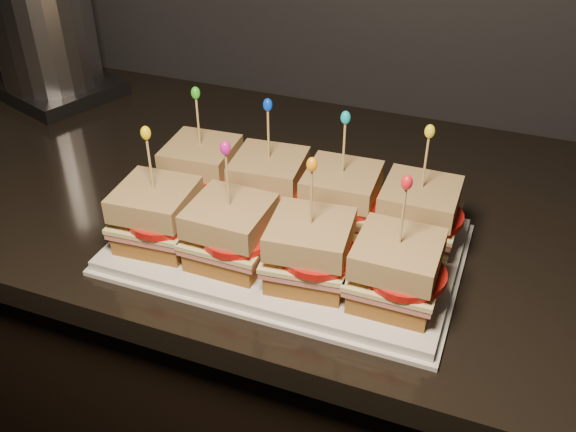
% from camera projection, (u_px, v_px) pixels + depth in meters
% --- Properties ---
extents(cabinet, '(2.42, 0.61, 0.87)m').
position_uv_depth(cabinet, '(189.00, 368.00, 1.28)').
color(cabinet, black).
rests_on(cabinet, ground).
extents(granite_slab, '(2.46, 0.65, 0.04)m').
position_uv_depth(granite_slab, '(164.00, 173.00, 1.03)').
color(granite_slab, black).
rests_on(granite_slab, cabinet).
extents(platter, '(0.42, 0.26, 0.02)m').
position_uv_depth(platter, '(288.00, 246.00, 0.82)').
color(platter, silver).
rests_on(platter, granite_slab).
extents(platter_rim, '(0.43, 0.27, 0.01)m').
position_uv_depth(platter_rim, '(288.00, 249.00, 0.83)').
color(platter_rim, silver).
rests_on(platter_rim, granite_slab).
extents(sandwich_0_bread_bot, '(0.09, 0.09, 0.02)m').
position_uv_depth(sandwich_0_bread_bot, '(204.00, 186.00, 0.90)').
color(sandwich_0_bread_bot, '#5D320F').
rests_on(sandwich_0_bread_bot, platter).
extents(sandwich_0_ham, '(0.10, 0.10, 0.01)m').
position_uv_depth(sandwich_0_ham, '(203.00, 176.00, 0.89)').
color(sandwich_0_ham, '#B55758').
rests_on(sandwich_0_ham, sandwich_0_bread_bot).
extents(sandwich_0_cheese, '(0.11, 0.10, 0.01)m').
position_uv_depth(sandwich_0_cheese, '(202.00, 172.00, 0.89)').
color(sandwich_0_cheese, '#E8DC8D').
rests_on(sandwich_0_cheese, sandwich_0_ham).
extents(sandwich_0_tomato, '(0.09, 0.09, 0.01)m').
position_uv_depth(sandwich_0_tomato, '(208.00, 171.00, 0.88)').
color(sandwich_0_tomato, red).
rests_on(sandwich_0_tomato, sandwich_0_cheese).
extents(sandwich_0_bread_top, '(0.10, 0.10, 0.03)m').
position_uv_depth(sandwich_0_bread_top, '(201.00, 155.00, 0.87)').
color(sandwich_0_bread_top, brown).
rests_on(sandwich_0_bread_top, sandwich_0_tomato).
extents(sandwich_0_pick, '(0.00, 0.00, 0.09)m').
position_uv_depth(sandwich_0_pick, '(198.00, 125.00, 0.85)').
color(sandwich_0_pick, tan).
rests_on(sandwich_0_pick, sandwich_0_bread_top).
extents(sandwich_0_frill, '(0.01, 0.01, 0.02)m').
position_uv_depth(sandwich_0_frill, '(196.00, 93.00, 0.82)').
color(sandwich_0_frill, green).
rests_on(sandwich_0_frill, sandwich_0_pick).
extents(sandwich_1_bread_bot, '(0.10, 0.10, 0.02)m').
position_uv_depth(sandwich_1_bread_bot, '(270.00, 200.00, 0.87)').
color(sandwich_1_bread_bot, '#5D320F').
rests_on(sandwich_1_bread_bot, platter).
extents(sandwich_1_ham, '(0.11, 0.10, 0.01)m').
position_uv_depth(sandwich_1_ham, '(269.00, 190.00, 0.86)').
color(sandwich_1_ham, '#B55758').
rests_on(sandwich_1_ham, sandwich_1_bread_bot).
extents(sandwich_1_cheese, '(0.11, 0.10, 0.01)m').
position_uv_depth(sandwich_1_cheese, '(269.00, 186.00, 0.86)').
color(sandwich_1_cheese, '#E8DC8D').
rests_on(sandwich_1_cheese, sandwich_1_ham).
extents(sandwich_1_tomato, '(0.09, 0.09, 0.01)m').
position_uv_depth(sandwich_1_tomato, '(276.00, 185.00, 0.85)').
color(sandwich_1_tomato, red).
rests_on(sandwich_1_tomato, sandwich_1_cheese).
extents(sandwich_1_bread_top, '(0.10, 0.10, 0.03)m').
position_uv_depth(sandwich_1_bread_top, '(269.00, 168.00, 0.84)').
color(sandwich_1_bread_top, brown).
rests_on(sandwich_1_bread_top, sandwich_1_tomato).
extents(sandwich_1_pick, '(0.00, 0.00, 0.09)m').
position_uv_depth(sandwich_1_pick, '(268.00, 137.00, 0.82)').
color(sandwich_1_pick, tan).
rests_on(sandwich_1_pick, sandwich_1_bread_top).
extents(sandwich_1_frill, '(0.01, 0.01, 0.02)m').
position_uv_depth(sandwich_1_frill, '(268.00, 105.00, 0.79)').
color(sandwich_1_frill, '#0438DD').
rests_on(sandwich_1_frill, sandwich_1_pick).
extents(sandwich_2_bread_bot, '(0.09, 0.09, 0.02)m').
position_uv_depth(sandwich_2_bread_bot, '(340.00, 215.00, 0.84)').
color(sandwich_2_bread_bot, '#5D320F').
rests_on(sandwich_2_bread_bot, platter).
extents(sandwich_2_ham, '(0.10, 0.10, 0.01)m').
position_uv_depth(sandwich_2_ham, '(341.00, 205.00, 0.83)').
color(sandwich_2_ham, '#B55758').
rests_on(sandwich_2_ham, sandwich_2_bread_bot).
extents(sandwich_2_cheese, '(0.10, 0.10, 0.01)m').
position_uv_depth(sandwich_2_cheese, '(341.00, 200.00, 0.83)').
color(sandwich_2_cheese, '#E8DC8D').
rests_on(sandwich_2_cheese, sandwich_2_ham).
extents(sandwich_2_tomato, '(0.09, 0.09, 0.01)m').
position_uv_depth(sandwich_2_tomato, '(349.00, 200.00, 0.82)').
color(sandwich_2_tomato, red).
rests_on(sandwich_2_tomato, sandwich_2_cheese).
extents(sandwich_2_bread_top, '(0.09, 0.09, 0.03)m').
position_uv_depth(sandwich_2_bread_top, '(342.00, 182.00, 0.81)').
color(sandwich_2_bread_top, brown).
rests_on(sandwich_2_bread_top, sandwich_2_tomato).
extents(sandwich_2_pick, '(0.00, 0.00, 0.09)m').
position_uv_depth(sandwich_2_pick, '(344.00, 151.00, 0.79)').
color(sandwich_2_pick, tan).
rests_on(sandwich_2_pick, sandwich_2_bread_top).
extents(sandwich_2_frill, '(0.01, 0.01, 0.02)m').
position_uv_depth(sandwich_2_frill, '(346.00, 118.00, 0.76)').
color(sandwich_2_frill, '#0DA2B8').
rests_on(sandwich_2_frill, sandwich_2_pick).
extents(sandwich_3_bread_bot, '(0.09, 0.09, 0.02)m').
position_uv_depth(sandwich_3_bread_bot, '(416.00, 231.00, 0.81)').
color(sandwich_3_bread_bot, '#5D320F').
rests_on(sandwich_3_bread_bot, platter).
extents(sandwich_3_ham, '(0.10, 0.09, 0.01)m').
position_uv_depth(sandwich_3_ham, '(417.00, 221.00, 0.80)').
color(sandwich_3_ham, '#B55758').
rests_on(sandwich_3_ham, sandwich_3_bread_bot).
extents(sandwich_3_cheese, '(0.10, 0.10, 0.01)m').
position_uv_depth(sandwich_3_cheese, '(418.00, 216.00, 0.80)').
color(sandwich_3_cheese, '#E8DC8D').
rests_on(sandwich_3_cheese, sandwich_3_ham).
extents(sandwich_3_tomato, '(0.09, 0.09, 0.01)m').
position_uv_depth(sandwich_3_tomato, '(427.00, 216.00, 0.79)').
color(sandwich_3_tomato, red).
rests_on(sandwich_3_tomato, sandwich_3_cheese).
extents(sandwich_3_bread_top, '(0.09, 0.09, 0.03)m').
position_uv_depth(sandwich_3_bread_top, '(421.00, 198.00, 0.78)').
color(sandwich_3_bread_top, brown).
rests_on(sandwich_3_bread_top, sandwich_3_tomato).
extents(sandwich_3_pick, '(0.00, 0.00, 0.09)m').
position_uv_depth(sandwich_3_pick, '(425.00, 165.00, 0.76)').
color(sandwich_3_pick, tan).
rests_on(sandwich_3_pick, sandwich_3_bread_top).
extents(sandwich_3_frill, '(0.01, 0.01, 0.02)m').
position_uv_depth(sandwich_3_frill, '(430.00, 131.00, 0.73)').
color(sandwich_3_frill, yellow).
rests_on(sandwich_3_frill, sandwich_3_pick).
extents(sandwich_4_bread_bot, '(0.09, 0.09, 0.02)m').
position_uv_depth(sandwich_4_bread_bot, '(160.00, 233.00, 0.81)').
color(sandwich_4_bread_bot, '#5D320F').
rests_on(sandwich_4_bread_bot, platter).
extents(sandwich_4_ham, '(0.10, 0.10, 0.01)m').
position_uv_depth(sandwich_4_ham, '(158.00, 222.00, 0.80)').
color(sandwich_4_ham, '#B55758').
rests_on(sandwich_4_ham, sandwich_4_bread_bot).
extents(sandwich_4_cheese, '(0.11, 0.10, 0.01)m').
position_uv_depth(sandwich_4_cheese, '(158.00, 218.00, 0.80)').
color(sandwich_4_cheese, '#E8DC8D').
rests_on(sandwich_4_cheese, sandwich_4_ham).
extents(sandwich_4_tomato, '(0.09, 0.09, 0.01)m').
position_uv_depth(sandwich_4_tomato, '(163.00, 217.00, 0.78)').
color(sandwich_4_tomato, red).
rests_on(sandwich_4_tomato, sandwich_4_cheese).
extents(sandwich_4_bread_top, '(0.10, 0.10, 0.03)m').
position_uv_depth(sandwich_4_bread_top, '(155.00, 199.00, 0.78)').
color(sandwich_4_bread_top, brown).
rests_on(sandwich_4_bread_top, sandwich_4_tomato).
extents(sandwich_4_pick, '(0.00, 0.00, 0.09)m').
position_uv_depth(sandwich_4_pick, '(150.00, 167.00, 0.76)').
color(sandwich_4_pick, tan).
rests_on(sandwich_4_pick, sandwich_4_bread_top).
extents(sandwich_4_frill, '(0.01, 0.01, 0.02)m').
position_uv_depth(sandwich_4_frill, '(146.00, 133.00, 0.73)').
color(sandwich_4_frill, yellow).
rests_on(sandwich_4_frill, sandwich_4_pick).
extents(sandwich_5_bread_bot, '(0.09, 0.09, 0.02)m').
position_uv_depth(sandwich_5_bread_bot, '(232.00, 250.00, 0.78)').
color(sandwich_5_bread_bot, '#5D320F').
rests_on(sandwich_5_bread_bot, platter).
extents(sandwich_5_ham, '(0.10, 0.10, 0.01)m').
position_uv_depth(sandwich_5_ham, '(231.00, 240.00, 0.77)').
color(sandwich_5_ham, '#B55758').
rests_on(sandwich_5_ham, sandwich_5_bread_bot).
extents(sandwich_5_cheese, '(0.10, 0.10, 0.01)m').
position_uv_depth(sandwich_5_cheese, '(231.00, 235.00, 0.77)').
color(sandwich_5_cheese, '#E8DC8D').
rests_on(sandwich_5_cheese, sandwich_5_ham).
extents(sandwich_5_tomato, '(0.09, 0.09, 0.01)m').
position_uv_depth(sandwich_5_tomato, '(237.00, 235.00, 0.75)').
color(sandwich_5_tomato, red).
rests_on(sandwich_5_tomato, sandwich_5_cheese).
extents(sandwich_5_bread_top, '(0.09, 0.09, 0.03)m').
position_uv_depth(sandwich_5_bread_top, '(230.00, 216.00, 0.75)').
color(sandwich_5_bread_top, brown).
rests_on(sandwich_5_bread_top, sandwich_5_tomato).
extents(sandwich_5_pick, '(0.00, 0.00, 0.09)m').
position_uv_depth(sandwich_5_pick, '(227.00, 183.00, 0.73)').
color(sandwich_5_pick, tan).
rests_on(sandwich_5_pick, sandwich_5_bread_top).
extents(sandwich_5_frill, '(0.01, 0.01, 0.02)m').
position_uv_depth(sandwich_5_frill, '(225.00, 148.00, 0.70)').
color(sandwich_5_frill, '#CE1494').
rests_on(sandwich_5_frill, sandwich_5_pick).
extents(sandwich_6_bread_bot, '(0.10, 0.10, 0.02)m').
position_uv_depth(sandwich_6_bread_bot, '(309.00, 269.00, 0.75)').
color(sandwich_6_bread_bot, '#5D320F').
rests_on(sandwich_6_bread_bot, platter).
extents(sandwich_6_ham, '(0.11, 0.10, 0.01)m').
position_uv_depth(sandwich_6_ham, '(310.00, 258.00, 0.74)').
color(sandwich_6_ham, '#B55758').
rests_on(sandwich_6_ham, sandwich_6_bread_bot).
extents(sandwich_6_cheese, '(0.11, 0.11, 0.01)m').
position_uv_depth(sandwich_6_cheese, '(310.00, 253.00, 0.74)').
color(sandwich_6_cheese, '#E8DC8D').
rests_on(sandwich_6_cheese, sandwich_6_ham).
extents(sandwich_6_tomato, '(0.09, 0.09, 0.01)m').
position_uv_depth(sandwich_6_tomato, '(318.00, 254.00, 0.72)').
color(sandwich_6_tomato, red).
rests_on(sandwich_6_tomato, sandwich_6_cheese).
extents(sandwich_6_bread_top, '(0.10, 0.10, 0.03)m').
position_uv_depth(sandwich_6_bread_top, '(310.00, 234.00, 0.72)').
color(sandwich_6_bread_top, brown).
rests_on(sandwich_6_bread_top, sandwich_6_tomato).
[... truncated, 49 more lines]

